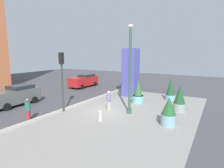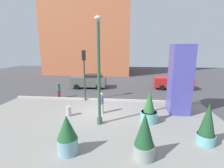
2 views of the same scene
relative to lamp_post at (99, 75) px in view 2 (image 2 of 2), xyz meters
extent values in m
plane|color=#47474C|center=(-0.45, 5.98, -3.34)|extent=(60.00, 60.00, 0.00)
cube|color=gray|center=(-0.45, -0.02, -3.34)|extent=(18.00, 10.00, 0.02)
cube|color=#B7B2A8|center=(-0.45, 5.10, -3.26)|extent=(18.00, 0.24, 0.16)
cylinder|color=#335642|center=(0.00, 0.00, -3.14)|extent=(0.36, 0.36, 0.40)
cylinder|color=#335642|center=(0.00, 0.00, -0.08)|extent=(0.20, 0.20, 6.52)
ellipsoid|color=silver|center=(0.00, 0.00, 3.37)|extent=(0.44, 0.44, 0.28)
cube|color=#4C4CAD|center=(5.76, 2.59, -0.71)|extent=(1.51, 1.51, 5.27)
cylinder|color=gray|center=(2.63, -3.29, -3.00)|extent=(0.98, 0.98, 0.67)
cylinder|color=#382819|center=(2.63, -3.29, -2.69)|extent=(0.90, 0.90, 0.04)
cone|color=#1E4C28|center=(2.63, -3.29, -1.90)|extent=(0.90, 0.90, 1.55)
cylinder|color=#6BB2B2|center=(3.31, 0.64, -2.98)|extent=(1.15, 1.15, 0.73)
cylinder|color=#382819|center=(3.31, 0.64, -2.63)|extent=(1.06, 1.06, 0.04)
cone|color=#2D6B33|center=(3.31, 0.64, -1.85)|extent=(0.76, 0.76, 1.52)
cylinder|color=#6BB2B2|center=(5.98, -1.78, -3.06)|extent=(0.95, 0.95, 0.55)
cylinder|color=#382819|center=(5.98, -1.78, -2.80)|extent=(0.87, 0.87, 0.04)
cone|color=#1E4C28|center=(5.98, -1.78, -1.91)|extent=(0.80, 0.80, 1.74)
cylinder|color=#7AA8B7|center=(-0.96, -3.28, -2.95)|extent=(0.98, 0.98, 0.77)
cylinder|color=#382819|center=(-0.96, -3.28, -2.58)|extent=(0.90, 0.90, 0.04)
cone|color=#235B2D|center=(-0.96, -3.28, -1.98)|extent=(0.95, 0.95, 1.17)
cylinder|color=#B2ADA3|center=(-2.53, 1.06, -2.96)|extent=(0.36, 0.36, 0.75)
cylinder|color=#333833|center=(-2.29, 4.88, -1.39)|extent=(0.14, 0.14, 3.90)
cube|color=black|center=(-2.29, 4.88, 1.02)|extent=(0.28, 0.32, 0.90)
sphere|color=red|center=(-2.29, 5.05, 1.02)|extent=(0.18, 0.18, 0.18)
cube|color=#565B56|center=(-3.20, 10.09, -2.48)|extent=(4.44, 2.00, 1.17)
cube|color=#1E2328|center=(-2.54, 10.11, -1.72)|extent=(2.02, 1.70, 0.34)
cylinder|color=black|center=(-4.53, 9.11, -3.02)|extent=(0.65, 0.24, 0.64)
cylinder|color=black|center=(-4.59, 10.98, -3.02)|extent=(0.65, 0.24, 0.64)
cylinder|color=black|center=(-1.81, 9.20, -3.02)|extent=(0.65, 0.24, 0.64)
cylinder|color=black|center=(-1.87, 11.06, -3.02)|extent=(0.65, 0.24, 0.64)
cube|color=red|center=(7.38, 10.63, -2.47)|extent=(4.61, 1.89, 1.18)
cube|color=#1E2328|center=(8.06, 10.62, -1.73)|extent=(2.08, 1.64, 0.31)
cylinder|color=black|center=(5.94, 9.73, -3.02)|extent=(0.64, 0.23, 0.64)
cylinder|color=black|center=(5.97, 11.56, -3.02)|extent=(0.64, 0.23, 0.64)
cylinder|color=black|center=(8.79, 9.69, -3.02)|extent=(0.64, 0.23, 0.64)
cylinder|color=black|center=(8.81, 11.53, -3.02)|extent=(0.64, 0.23, 0.64)
cube|color=maroon|center=(-5.16, 5.37, -2.93)|extent=(0.34, 0.33, 0.81)
cylinder|color=#236656|center=(-5.16, 5.37, -2.22)|extent=(0.51, 0.51, 0.61)
sphere|color=#8C664C|center=(-5.16, 5.37, -1.80)|extent=(0.22, 0.22, 0.22)
cube|color=#B2AD9E|center=(-0.18, 1.82, -2.93)|extent=(0.33, 0.28, 0.82)
cylinder|color=slate|center=(-0.18, 1.82, -2.21)|extent=(0.46, 0.46, 0.62)
sphere|color=beige|center=(-0.18, 1.82, -1.78)|extent=(0.22, 0.22, 0.22)
cube|color=#C66B42|center=(-6.26, 25.64, 9.21)|extent=(16.43, 13.01, 25.09)
camera|label=1|loc=(-12.83, -5.96, 1.39)|focal=29.52mm
camera|label=2|loc=(1.86, -10.08, 1.60)|focal=26.27mm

